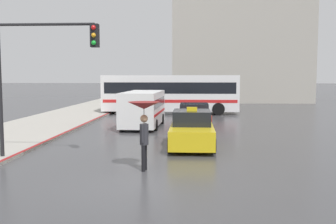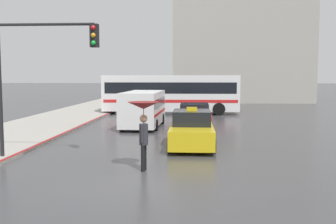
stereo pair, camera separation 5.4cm
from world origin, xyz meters
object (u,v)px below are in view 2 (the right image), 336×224
sedan_red (194,117)px  ambulance_van (143,107)px  traffic_light (40,60)px  city_bus (171,92)px  pedestrian_with_umbrella (144,116)px  taxi (192,130)px

sedan_red → ambulance_van: (-3.03, 0.87, 0.49)m
traffic_light → city_bus: bearing=78.5°
pedestrian_with_umbrella → taxi: bearing=-9.6°
sedan_red → traffic_light: bearing=57.5°
city_bus → traffic_light: 18.20m
ambulance_van → sedan_red: bearing=166.2°
ambulance_van → pedestrian_with_umbrella: 10.92m
city_bus → traffic_light: traffic_light is taller
sedan_red → ambulance_van: ambulance_van is taller
sedan_red → traffic_light: size_ratio=0.90×
city_bus → traffic_light: (-3.61, -17.73, 1.88)m
pedestrian_with_umbrella → ambulance_van: bearing=16.6°
ambulance_van → pedestrian_with_umbrella: bearing=99.5°
pedestrian_with_umbrella → traffic_light: size_ratio=0.43×
sedan_red → traffic_light: traffic_light is taller
taxi → traffic_light: (-5.35, -3.08, 2.90)m
city_bus → pedestrian_with_umbrella: 19.08m
traffic_light → pedestrian_with_umbrella: bearing=-19.3°
taxi → sedan_red: bearing=-91.3°
pedestrian_with_umbrella → traffic_light: bearing=80.0°
taxi → ambulance_van: 7.04m
pedestrian_with_umbrella → traffic_light: (-3.83, 1.35, 1.82)m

